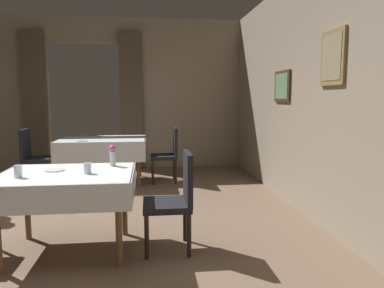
{
  "coord_description": "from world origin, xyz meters",
  "views": [
    {
      "loc": [
        1.25,
        -3.41,
        1.43
      ],
      "look_at": [
        1.73,
        0.56,
        0.93
      ],
      "focal_mm": 34.33,
      "sensor_mm": 36.0,
      "label": 1
    }
  ],
  "objects_px": {
    "glass_mid_c": "(87,168)",
    "plate_far_b": "(82,141)",
    "plate_mid_b": "(54,170)",
    "dining_table_far": "(103,144)",
    "chair_mid_right": "(175,196)",
    "flower_vase_mid": "(112,155)",
    "dining_table_mid": "(67,183)",
    "chair_far_right": "(168,152)",
    "glass_mid_d": "(18,171)",
    "chair_far_left": "(33,154)",
    "plate_far_a": "(110,137)"
  },
  "relations": [
    {
      "from": "chair_mid_right",
      "to": "glass_mid_c",
      "type": "height_order",
      "value": "chair_mid_right"
    },
    {
      "from": "dining_table_far",
      "to": "dining_table_mid",
      "type": "bearing_deg",
      "value": -89.56
    },
    {
      "from": "glass_mid_c",
      "to": "plate_far_b",
      "type": "bearing_deg",
      "value": 100.99
    },
    {
      "from": "chair_mid_right",
      "to": "chair_far_left",
      "type": "height_order",
      "value": "same"
    },
    {
      "from": "glass_mid_c",
      "to": "dining_table_far",
      "type": "bearing_deg",
      "value": 94.23
    },
    {
      "from": "dining_table_far",
      "to": "flower_vase_mid",
      "type": "xyz_separation_m",
      "value": [
        0.41,
        -2.57,
        0.21
      ]
    },
    {
      "from": "glass_mid_d",
      "to": "chair_mid_right",
      "type": "bearing_deg",
      "value": 3.98
    },
    {
      "from": "chair_far_right",
      "to": "plate_far_b",
      "type": "height_order",
      "value": "chair_far_right"
    },
    {
      "from": "dining_table_mid",
      "to": "plate_far_a",
      "type": "height_order",
      "value": "plate_far_a"
    },
    {
      "from": "dining_table_far",
      "to": "plate_far_b",
      "type": "distance_m",
      "value": 0.46
    },
    {
      "from": "dining_table_mid",
      "to": "chair_mid_right",
      "type": "relative_size",
      "value": 1.3
    },
    {
      "from": "chair_mid_right",
      "to": "glass_mid_d",
      "type": "distance_m",
      "value": 1.39
    },
    {
      "from": "dining_table_mid",
      "to": "chair_mid_right",
      "type": "distance_m",
      "value": 1.0
    },
    {
      "from": "glass_mid_c",
      "to": "plate_far_b",
      "type": "distance_m",
      "value": 2.63
    },
    {
      "from": "chair_far_left",
      "to": "chair_far_right",
      "type": "distance_m",
      "value": 2.2
    },
    {
      "from": "chair_far_left",
      "to": "dining_table_far",
      "type": "bearing_deg",
      "value": 5.85
    },
    {
      "from": "plate_far_a",
      "to": "plate_far_b",
      "type": "bearing_deg",
      "value": -130.03
    },
    {
      "from": "chair_mid_right",
      "to": "flower_vase_mid",
      "type": "xyz_separation_m",
      "value": [
        -0.6,
        0.36,
        0.35
      ]
    },
    {
      "from": "glass_mid_d",
      "to": "plate_mid_b",
      "type": "bearing_deg",
      "value": 50.44
    },
    {
      "from": "dining_table_far",
      "to": "plate_mid_b",
      "type": "distance_m",
      "value": 2.75
    },
    {
      "from": "dining_table_far",
      "to": "plate_mid_b",
      "type": "height_order",
      "value": "plate_mid_b"
    },
    {
      "from": "dining_table_mid",
      "to": "dining_table_far",
      "type": "distance_m",
      "value": 2.86
    },
    {
      "from": "plate_mid_b",
      "to": "glass_mid_d",
      "type": "relative_size",
      "value": 1.77
    },
    {
      "from": "chair_far_right",
      "to": "plate_far_b",
      "type": "relative_size",
      "value": 5.09
    },
    {
      "from": "glass_mid_c",
      "to": "chair_far_left",
      "type": "bearing_deg",
      "value": 115.12
    },
    {
      "from": "dining_table_far",
      "to": "plate_far_a",
      "type": "relative_size",
      "value": 7.89
    },
    {
      "from": "chair_far_right",
      "to": "flower_vase_mid",
      "type": "relative_size",
      "value": 4.36
    },
    {
      "from": "dining_table_mid",
      "to": "dining_table_far",
      "type": "relative_size",
      "value": 0.84
    },
    {
      "from": "plate_mid_b",
      "to": "plate_far_a",
      "type": "relative_size",
      "value": 1.05
    },
    {
      "from": "dining_table_mid",
      "to": "plate_mid_b",
      "type": "bearing_deg",
      "value": 139.01
    },
    {
      "from": "plate_far_b",
      "to": "plate_far_a",
      "type": "bearing_deg",
      "value": 49.97
    },
    {
      "from": "plate_far_b",
      "to": "plate_mid_b",
      "type": "bearing_deg",
      "value": -86.03
    },
    {
      "from": "dining_table_far",
      "to": "chair_far_left",
      "type": "xyz_separation_m",
      "value": [
        -1.1,
        -0.11,
        -0.14
      ]
    },
    {
      "from": "dining_table_far",
      "to": "glass_mid_d",
      "type": "height_order",
      "value": "glass_mid_d"
    },
    {
      "from": "chair_far_right",
      "to": "plate_far_a",
      "type": "height_order",
      "value": "chair_far_right"
    },
    {
      "from": "chair_far_right",
      "to": "glass_mid_d",
      "type": "xyz_separation_m",
      "value": [
        -1.45,
        -2.93,
        0.29
      ]
    },
    {
      "from": "dining_table_far",
      "to": "chair_far_right",
      "type": "height_order",
      "value": "chair_far_right"
    },
    {
      "from": "chair_mid_right",
      "to": "glass_mid_c",
      "type": "bearing_deg",
      "value": 179.59
    },
    {
      "from": "glass_mid_d",
      "to": "dining_table_far",
      "type": "bearing_deg",
      "value": 83.43
    },
    {
      "from": "plate_far_b",
      "to": "chair_far_right",
      "type": "bearing_deg",
      "value": 10.15
    },
    {
      "from": "plate_far_a",
      "to": "dining_table_mid",
      "type": "bearing_deg",
      "value": -91.67
    },
    {
      "from": "flower_vase_mid",
      "to": "plate_far_b",
      "type": "bearing_deg",
      "value": 107.26
    },
    {
      "from": "plate_mid_b",
      "to": "glass_mid_c",
      "type": "distance_m",
      "value": 0.38
    },
    {
      "from": "plate_far_b",
      "to": "dining_table_mid",
      "type": "bearing_deg",
      "value": -83.07
    },
    {
      "from": "chair_mid_right",
      "to": "plate_far_b",
      "type": "distance_m",
      "value": 2.9
    },
    {
      "from": "dining_table_mid",
      "to": "plate_far_a",
      "type": "relative_size",
      "value": 6.65
    },
    {
      "from": "chair_mid_right",
      "to": "plate_far_b",
      "type": "bearing_deg",
      "value": 116.62
    },
    {
      "from": "plate_far_b",
      "to": "dining_table_far",
      "type": "bearing_deg",
      "value": 50.37
    },
    {
      "from": "dining_table_mid",
      "to": "plate_far_b",
      "type": "distance_m",
      "value": 2.54
    },
    {
      "from": "dining_table_far",
      "to": "plate_far_b",
      "type": "relative_size",
      "value": 7.85
    }
  ]
}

